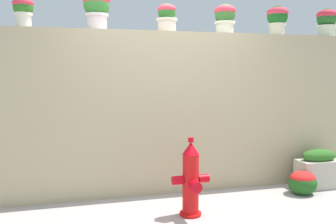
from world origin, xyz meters
TOP-DOWN VIEW (x-y plane):
  - ground_plane at (0.00, 0.00)m, footprint 24.00×24.00m
  - stone_wall at (0.00, 1.07)m, footprint 5.62×0.42m
  - potted_plant_1 at (-1.67, 1.11)m, footprint 0.24×0.24m
  - potted_plant_2 at (-0.82, 1.09)m, footprint 0.34×0.34m
  - potted_plant_3 at (0.06, 1.07)m, footprint 0.27×0.27m
  - potted_plant_4 at (0.85, 1.04)m, footprint 0.29×0.29m
  - potted_plant_5 at (1.63, 1.04)m, footprint 0.30×0.30m
  - potted_plant_6 at (2.48, 1.11)m, footprint 0.30×0.30m
  - fire_hydrant at (0.07, 0.10)m, footprint 0.41×0.34m
  - flower_bush_left at (1.70, 0.42)m, footprint 0.37×0.33m
  - planter_box at (2.07, 0.61)m, footprint 0.58×0.30m

SIDE VIEW (x-z plane):
  - ground_plane at x=0.00m, z-range 0.00..0.00m
  - flower_bush_left at x=1.70m, z-range 0.01..0.31m
  - planter_box at x=2.07m, z-range -0.01..0.52m
  - fire_hydrant at x=0.07m, z-range -0.04..0.82m
  - stone_wall at x=0.00m, z-range 0.00..2.07m
  - potted_plant_3 at x=0.06m, z-range 2.09..2.46m
  - potted_plant_1 at x=-1.67m, z-range 2.11..2.48m
  - potted_plant_4 at x=0.85m, z-range 2.10..2.49m
  - potted_plant_6 at x=2.48m, z-range 2.10..2.52m
  - potted_plant_5 at x=1.63m, z-range 2.11..2.52m
  - potted_plant_2 at x=-0.82m, z-range 2.12..2.59m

